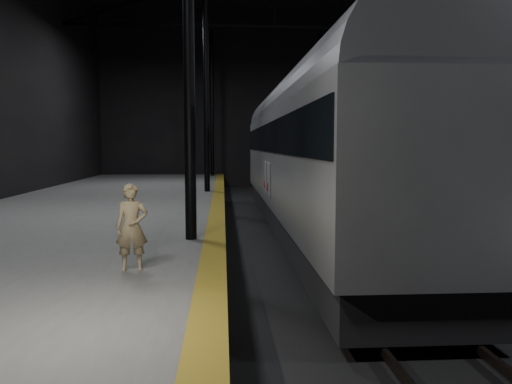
{
  "coord_description": "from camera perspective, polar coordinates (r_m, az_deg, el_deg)",
  "views": [
    {
      "loc": [
        -3.05,
        -15.53,
        3.18
      ],
      "look_at": [
        -2.22,
        -3.06,
        2.0
      ],
      "focal_mm": 35.0,
      "sensor_mm": 36.0,
      "label": 1
    }
  ],
  "objects": [
    {
      "name": "ground",
      "position": [
        16.14,
        7.22,
        -6.01
      ],
      "size": [
        44.0,
        44.0,
        0.0
      ],
      "primitive_type": "plane",
      "color": "black",
      "rests_on": "ground"
    },
    {
      "name": "platform_left",
      "position": [
        16.37,
        -19.56,
        -4.34
      ],
      "size": [
        9.0,
        43.8,
        1.0
      ],
      "primitive_type": "cube",
      "color": "#555552",
      "rests_on": "ground"
    },
    {
      "name": "tactile_strip",
      "position": [
        15.68,
        -4.49,
        -2.59
      ],
      "size": [
        0.5,
        43.8,
        0.01
      ],
      "primitive_type": "cube",
      "color": "olive",
      "rests_on": "platform_left"
    },
    {
      "name": "track",
      "position": [
        16.13,
        7.22,
        -5.77
      ],
      "size": [
        2.4,
        43.0,
        0.24
      ],
      "color": "#3F3328",
      "rests_on": "ground"
    },
    {
      "name": "train",
      "position": [
        17.43,
        6.31,
        5.24
      ],
      "size": [
        3.15,
        21.07,
        5.63
      ],
      "color": "#A1A3A9",
      "rests_on": "ground"
    },
    {
      "name": "woman",
      "position": [
        8.94,
        -14.01,
        -3.92
      ],
      "size": [
        0.59,
        0.42,
        1.52
      ],
      "primitive_type": "imported",
      "rotation": [
        0.0,
        0.0,
        0.11
      ],
      "color": "#9C895F",
      "rests_on": "platform_left"
    }
  ]
}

